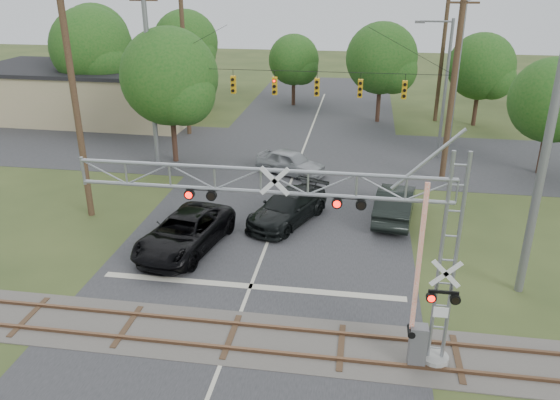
% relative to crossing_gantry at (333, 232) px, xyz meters
% --- Properties ---
extents(ground, '(160.00, 160.00, 0.00)m').
position_rel_crossing_gantry_xyz_m(ground, '(-3.57, -1.64, -4.75)').
color(ground, '#32411E').
rests_on(ground, ground).
extents(road_main, '(14.00, 90.00, 0.02)m').
position_rel_crossing_gantry_xyz_m(road_main, '(-3.57, 8.36, -4.74)').
color(road_main, '#2A2A2D').
rests_on(road_main, ground).
extents(road_cross, '(90.00, 12.00, 0.02)m').
position_rel_crossing_gantry_xyz_m(road_cross, '(-3.57, 22.36, -4.74)').
color(road_cross, '#2A2A2D').
rests_on(road_cross, ground).
extents(railroad_track, '(90.00, 3.20, 0.17)m').
position_rel_crossing_gantry_xyz_m(railroad_track, '(-3.57, 0.36, -4.72)').
color(railroad_track, '#504B45').
rests_on(railroad_track, ground).
extents(crossing_gantry, '(12.41, 0.97, 7.58)m').
position_rel_crossing_gantry_xyz_m(crossing_gantry, '(0.00, 0.00, 0.00)').
color(crossing_gantry, gray).
rests_on(crossing_gantry, ground).
extents(traffic_signal_span, '(19.34, 0.36, 11.50)m').
position_rel_crossing_gantry_xyz_m(traffic_signal_span, '(-2.66, 18.36, 0.99)').
color(traffic_signal_span, slate).
rests_on(traffic_signal_span, ground).
extents(pickup_black, '(4.00, 6.67, 1.73)m').
position_rel_crossing_gantry_xyz_m(pickup_black, '(-7.35, 6.75, -3.88)').
color(pickup_black, black).
rests_on(pickup_black, ground).
extents(car_dark, '(4.40, 6.09, 1.64)m').
position_rel_crossing_gantry_xyz_m(car_dark, '(-2.94, 10.57, -3.93)').
color(car_dark, black).
rests_on(car_dark, ground).
extents(sedan_silver, '(5.09, 3.66, 1.61)m').
position_rel_crossing_gantry_xyz_m(sedan_silver, '(-3.78, 17.91, -3.95)').
color(sedan_silver, gray).
rests_on(sedan_silver, ground).
extents(suv_dark, '(2.54, 5.55, 1.76)m').
position_rel_crossing_gantry_xyz_m(suv_dark, '(2.67, 11.87, -3.87)').
color(suv_dark, black).
rests_on(suv_dark, ground).
extents(commercial_building, '(19.68, 10.37, 4.55)m').
position_rel_crossing_gantry_xyz_m(commercial_building, '(-23.67, 30.06, -2.47)').
color(commercial_building, tan).
rests_on(commercial_building, ground).
extents(streetlight, '(2.54, 0.26, 9.52)m').
position_rel_crossing_gantry_xyz_m(streetlight, '(5.96, 22.96, 0.57)').
color(streetlight, slate).
rests_on(streetlight, ground).
extents(utility_poles, '(23.29, 28.62, 13.31)m').
position_rel_crossing_gantry_xyz_m(utility_poles, '(-1.05, 19.93, 1.43)').
color(utility_poles, '#3D251C').
rests_on(utility_poles, ground).
extents(treeline, '(54.04, 25.19, 9.76)m').
position_rel_crossing_gantry_xyz_m(treeline, '(-6.72, 31.24, 0.97)').
color(treeline, '#3B251B').
rests_on(treeline, ground).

